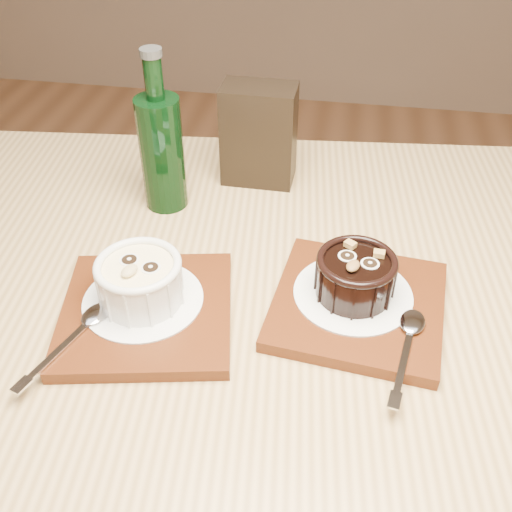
{
  "coord_description": "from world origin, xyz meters",
  "views": [
    {
      "loc": [
        0.12,
        -0.18,
        1.21
      ],
      "look_at": [
        0.03,
        0.31,
        0.81
      ],
      "focal_mm": 42.0,
      "sensor_mm": 36.0,
      "label": 1
    }
  ],
  "objects_px": {
    "condiment_stand": "(259,135)",
    "green_bottle": "(162,149)",
    "table": "(271,369)",
    "ramekin_white": "(140,279)",
    "ramekin_dark": "(356,274)",
    "tray_right": "(358,305)",
    "tray_left": "(147,312)"
  },
  "relations": [
    {
      "from": "ramekin_dark",
      "to": "condiment_stand",
      "type": "height_order",
      "value": "condiment_stand"
    },
    {
      "from": "table",
      "to": "condiment_stand",
      "type": "distance_m",
      "value": 0.32
    },
    {
      "from": "table",
      "to": "ramekin_white",
      "type": "height_order",
      "value": "ramekin_white"
    },
    {
      "from": "table",
      "to": "ramekin_dark",
      "type": "height_order",
      "value": "ramekin_dark"
    },
    {
      "from": "condiment_stand",
      "to": "table",
      "type": "bearing_deg",
      "value": -77.76
    },
    {
      "from": "tray_left",
      "to": "tray_right",
      "type": "bearing_deg",
      "value": 12.29
    },
    {
      "from": "table",
      "to": "tray_right",
      "type": "relative_size",
      "value": 7.08
    },
    {
      "from": "tray_right",
      "to": "condiment_stand",
      "type": "distance_m",
      "value": 0.3
    },
    {
      "from": "table",
      "to": "green_bottle",
      "type": "height_order",
      "value": "green_bottle"
    },
    {
      "from": "tray_right",
      "to": "green_bottle",
      "type": "relative_size",
      "value": 0.84
    },
    {
      "from": "ramekin_dark",
      "to": "condiment_stand",
      "type": "xyz_separation_m",
      "value": [
        -0.14,
        0.24,
        0.03
      ]
    },
    {
      "from": "tray_left",
      "to": "condiment_stand",
      "type": "bearing_deg",
      "value": 76.44
    },
    {
      "from": "table",
      "to": "tray_right",
      "type": "xyz_separation_m",
      "value": [
        0.09,
        0.02,
        0.1
      ]
    },
    {
      "from": "table",
      "to": "condiment_stand",
      "type": "relative_size",
      "value": 9.1
    },
    {
      "from": "condiment_stand",
      "to": "green_bottle",
      "type": "bearing_deg",
      "value": -143.52
    },
    {
      "from": "table",
      "to": "ramekin_white",
      "type": "relative_size",
      "value": 13.98
    },
    {
      "from": "condiment_stand",
      "to": "tray_left",
      "type": "bearing_deg",
      "value": -103.56
    },
    {
      "from": "table",
      "to": "ramekin_white",
      "type": "distance_m",
      "value": 0.19
    },
    {
      "from": "tray_right",
      "to": "ramekin_dark",
      "type": "bearing_deg",
      "value": 127.15
    },
    {
      "from": "ramekin_white",
      "to": "condiment_stand",
      "type": "height_order",
      "value": "condiment_stand"
    },
    {
      "from": "table",
      "to": "green_bottle",
      "type": "xyz_separation_m",
      "value": [
        -0.17,
        0.19,
        0.17
      ]
    },
    {
      "from": "condiment_stand",
      "to": "tray_right",
      "type": "bearing_deg",
      "value": -59.17
    },
    {
      "from": "ramekin_dark",
      "to": "condiment_stand",
      "type": "bearing_deg",
      "value": 140.26
    },
    {
      "from": "table",
      "to": "tray_left",
      "type": "distance_m",
      "value": 0.17
    },
    {
      "from": "condiment_stand",
      "to": "green_bottle",
      "type": "relative_size",
      "value": 0.66
    },
    {
      "from": "tray_left",
      "to": "tray_right",
      "type": "distance_m",
      "value": 0.23
    },
    {
      "from": "condiment_stand",
      "to": "green_bottle",
      "type": "xyz_separation_m",
      "value": [
        -0.11,
        -0.08,
        0.01
      ]
    },
    {
      "from": "ramekin_dark",
      "to": "condiment_stand",
      "type": "distance_m",
      "value": 0.29
    },
    {
      "from": "tray_left",
      "to": "ramekin_dark",
      "type": "relative_size",
      "value": 2.09
    },
    {
      "from": "ramekin_dark",
      "to": "tray_right",
      "type": "bearing_deg",
      "value": -33.18
    },
    {
      "from": "condiment_stand",
      "to": "ramekin_dark",
      "type": "bearing_deg",
      "value": -59.41
    },
    {
      "from": "tray_right",
      "to": "green_bottle",
      "type": "bearing_deg",
      "value": 147.34
    }
  ]
}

